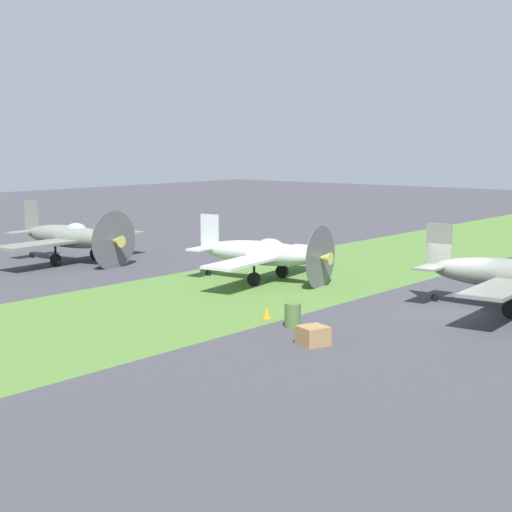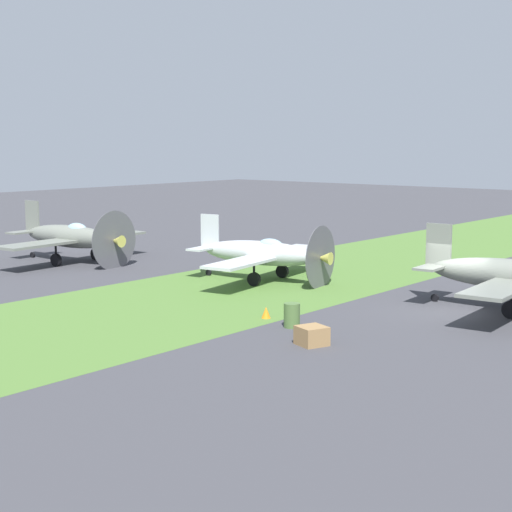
{
  "view_description": "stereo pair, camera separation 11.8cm",
  "coord_description": "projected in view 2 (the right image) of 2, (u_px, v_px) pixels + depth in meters",
  "views": [
    {
      "loc": [
        30.52,
        14.82,
        6.8
      ],
      "look_at": [
        0.31,
        -9.9,
        1.27
      ],
      "focal_mm": 57.2,
      "sensor_mm": 36.0,
      "label": 1
    },
    {
      "loc": [
        30.44,
        14.91,
        6.8
      ],
      "look_at": [
        0.31,
        -9.9,
        1.27
      ],
      "focal_mm": 57.2,
      "sensor_mm": 36.0,
      "label": 2
    }
  ],
  "objects": [
    {
      "name": "runway_marker_cone",
      "position": [
        266.0,
        313.0,
        31.46
      ],
      "size": [
        0.36,
        0.36,
        0.44
      ],
      "primitive_type": "cone",
      "color": "orange",
      "rests_on": "ground"
    },
    {
      "name": "airplane_wingman",
      "position": [
        263.0,
        253.0,
        39.63
      ],
      "size": [
        9.26,
        7.37,
        3.28
      ],
      "rotation": [
        0.0,
        0.0,
        0.15
      ],
      "color": "#B2B7BC",
      "rests_on": "ground"
    },
    {
      "name": "ground_plane",
      "position": [
        446.0,
        307.0,
        33.61
      ],
      "size": [
        160.0,
        160.0,
        0.0
      ],
      "primitive_type": "plane",
      "color": "#38383D"
    },
    {
      "name": "supply_crate",
      "position": [
        312.0,
        336.0,
        27.32
      ],
      "size": [
        1.16,
        1.16,
        0.64
      ],
      "primitive_type": "cube",
      "rotation": [
        0.0,
        0.0,
        1.21
      ],
      "color": "olive",
      "rests_on": "ground"
    },
    {
      "name": "fuel_drum",
      "position": [
        292.0,
        315.0,
        29.9
      ],
      "size": [
        0.6,
        0.6,
        0.9
      ],
      "primitive_type": "cylinder",
      "color": "#476633",
      "rests_on": "ground"
    },
    {
      "name": "grass_verge",
      "position": [
        271.0,
        282.0,
        39.41
      ],
      "size": [
        120.0,
        11.0,
        0.01
      ],
      "primitive_type": "cube",
      "color": "#476B2D",
      "rests_on": "ground"
    },
    {
      "name": "airplane_trail",
      "position": [
        72.0,
        237.0,
        45.69
      ],
      "size": [
        9.85,
        7.79,
        3.51
      ],
      "rotation": [
        0.0,
        0.0,
        0.07
      ],
      "color": "slate",
      "rests_on": "ground"
    }
  ]
}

